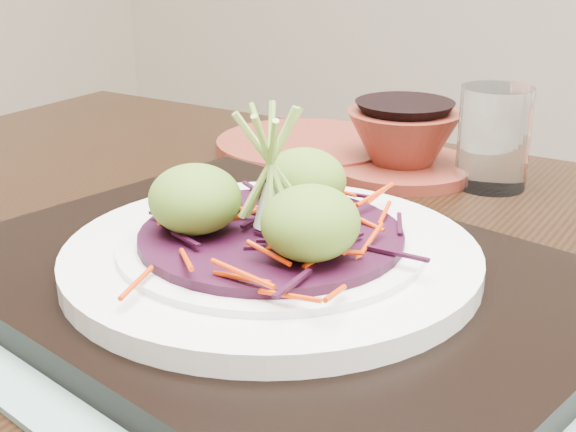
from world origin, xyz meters
The scene contains 11 objects.
dining_table centered at (-0.05, -0.09, 0.60)m, with size 1.14×0.78×0.70m.
placemat centered at (-0.08, -0.11, 0.70)m, with size 0.44×0.35×0.00m, color gray.
serving_tray centered at (-0.08, -0.11, 0.71)m, with size 0.39×0.29×0.02m, color black.
white_plate centered at (-0.08, -0.11, 0.73)m, with size 0.25×0.25×0.02m.
cabbage_bed centered at (-0.08, -0.11, 0.74)m, with size 0.16×0.16×0.01m, color black.
carrot_julienne centered at (-0.08, -0.11, 0.75)m, with size 0.19×0.19×0.01m, color red, non-canonical shape.
guacamole_scoops centered at (-0.08, -0.11, 0.76)m, with size 0.14×0.12×0.04m.
scallion_garnish centered at (-0.08, -0.11, 0.78)m, with size 0.06×0.06×0.09m, color #8AB147, non-canonical shape.
terracotta_side_plate centered at (-0.21, 0.19, 0.70)m, with size 0.18×0.18×0.01m, color maroon.
water_glass centered at (-0.02, 0.17, 0.74)m, with size 0.06×0.06×0.09m, color white.
terracotta_bowl_set centered at (-0.11, 0.17, 0.72)m, with size 0.17×0.17×0.06m.
Camera 1 is at (0.15, -0.49, 0.92)m, focal length 50.00 mm.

